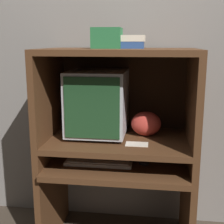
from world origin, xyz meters
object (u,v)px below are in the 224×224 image
snack_bag (146,124)px  book_stack (129,41)px  crt_monitor (98,102)px  storage_box (107,38)px  mouse (144,164)px  keyboard (99,162)px

snack_bag → book_stack: book_stack is taller
crt_monitor → storage_box: 0.42m
crt_monitor → mouse: (0.32, -0.14, -0.36)m
crt_monitor → keyboard: crt_monitor is taller
crt_monitor → storage_box: size_ratio=2.40×
book_stack → storage_box: bearing=-166.3°
mouse → keyboard: bearing=-178.6°
keyboard → snack_bag: (0.29, 0.17, 0.22)m
mouse → storage_box: (-0.25, 0.10, 0.78)m
storage_box → crt_monitor: bearing=150.4°
crt_monitor → keyboard: 0.39m
keyboard → book_stack: (0.17, 0.14, 0.76)m
crt_monitor → snack_bag: (0.32, 0.03, -0.14)m
mouse → storage_box: bearing=158.4°
mouse → snack_bag: size_ratio=0.32×
mouse → storage_box: size_ratio=0.36×
mouse → book_stack: size_ratio=0.32×
book_stack → storage_box: size_ratio=1.12×
crt_monitor → keyboard: (0.03, -0.15, -0.36)m
keyboard → snack_bag: 0.41m
snack_bag → book_stack: bearing=-163.8°
keyboard → storage_box: 0.79m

